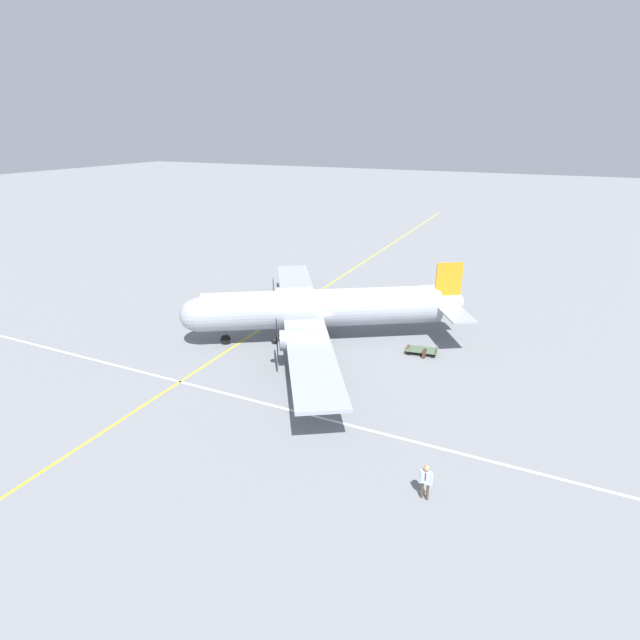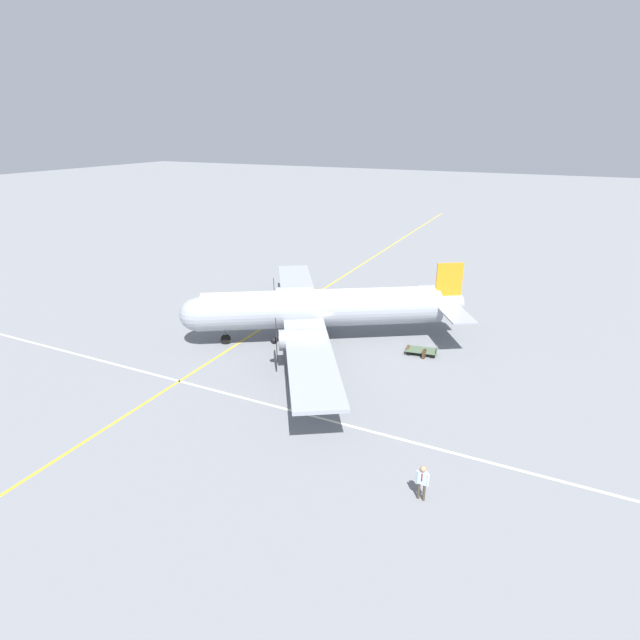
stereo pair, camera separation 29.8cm
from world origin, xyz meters
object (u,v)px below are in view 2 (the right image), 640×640
object	(u,v)px
airliner_main	(315,309)
suitcase_near_door	(408,349)
crew_foreground	(422,479)
suitcase_upright_spare	(424,354)
baggage_cart	(422,350)

from	to	relation	value
airliner_main	suitcase_near_door	size ratio (longest dim) A/B	42.27
crew_foreground	suitcase_near_door	bearing A→B (deg)	-66.15
airliner_main	suitcase_upright_spare	xyz separation A→B (m)	(-0.51, 7.75, -2.12)
baggage_cart	crew_foreground	bearing A→B (deg)	95.79
crew_foreground	suitcase_upright_spare	bearing A→B (deg)	-70.45
suitcase_near_door	airliner_main	bearing A→B (deg)	-82.95
crew_foreground	suitcase_near_door	size ratio (longest dim) A/B	2.94
airliner_main	suitcase_near_door	xyz separation A→B (m)	(-0.81, 6.57, -2.15)
crew_foreground	airliner_main	bearing A→B (deg)	-43.55
airliner_main	crew_foreground	xyz separation A→B (m)	(12.73, 11.10, -1.41)
baggage_cart	suitcase_upright_spare	bearing A→B (deg)	111.48
airliner_main	crew_foreground	size ratio (longest dim) A/B	14.38
airliner_main	crew_foreground	bearing A→B (deg)	99.58
airliner_main	suitcase_upright_spare	bearing A→B (deg)	152.26
suitcase_near_door	baggage_cart	bearing A→B (deg)	101.90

